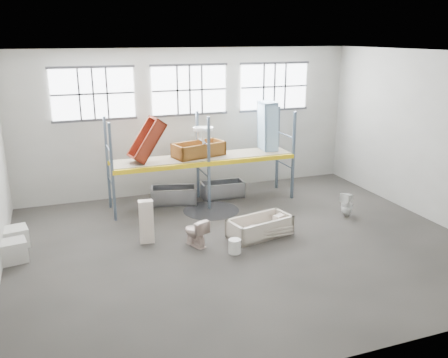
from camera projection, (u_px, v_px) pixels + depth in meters
name	position (u px, v px, depth m)	size (l,w,h in m)	color
floor	(243.00, 245.00, 12.83)	(12.00, 10.00, 0.10)	#49443F
ceiling	(245.00, 50.00, 11.34)	(12.00, 10.00, 0.10)	silver
wall_back	(189.00, 121.00, 16.62)	(12.00, 0.10, 5.00)	#A4A298
wall_front	(365.00, 226.00, 7.55)	(12.00, 0.10, 5.00)	#A09E94
wall_right	(433.00, 137.00, 14.07)	(0.10, 10.00, 5.00)	beige
window_left	(93.00, 94.00, 15.15)	(2.60, 0.04, 1.60)	white
window_mid	(189.00, 90.00, 16.20)	(2.60, 0.04, 1.60)	white
window_right	(274.00, 87.00, 17.26)	(2.60, 0.04, 1.60)	white
rack_upright_la	(112.00, 173.00, 14.00)	(0.08, 0.08, 3.00)	slate
rack_upright_lb	(107.00, 163.00, 15.08)	(0.08, 0.08, 3.00)	slate
rack_upright_ma	(209.00, 164.00, 14.98)	(0.08, 0.08, 3.00)	slate
rack_upright_mb	(198.00, 155.00, 16.06)	(0.08, 0.08, 3.00)	slate
rack_upright_ra	(293.00, 156.00, 15.97)	(0.08, 0.08, 3.00)	slate
rack_upright_rb	(277.00, 148.00, 17.05)	(0.08, 0.08, 3.00)	slate
rack_beam_front	(209.00, 164.00, 14.98)	(6.00, 0.10, 0.14)	yellow
rack_beam_back	(198.00, 155.00, 16.06)	(6.00, 0.10, 0.14)	yellow
shelf_deck	(203.00, 157.00, 15.50)	(5.90, 1.10, 0.03)	gray
wet_patch	(211.00, 210.00, 15.24)	(1.80, 1.80, 0.00)	black
bathtub_beige	(260.00, 227.00, 13.27)	(1.79, 0.84, 0.53)	beige
cistern_spare	(280.00, 221.00, 13.63)	(0.42, 0.20, 0.40)	beige
sink_in_tub	(251.00, 229.00, 13.35)	(0.43, 0.43, 0.15)	beige
toilet_beige	(195.00, 232.00, 12.61)	(0.43, 0.76, 0.77)	beige
cistern_tall	(146.00, 222.00, 12.75)	(0.38, 0.25, 1.19)	#F4E0CE
toilet_white	(347.00, 204.00, 14.66)	(0.35, 0.35, 0.77)	white
steel_tub_left	(174.00, 195.00, 15.84)	(1.51, 0.70, 0.55)	#B0B2B9
steel_tub_right	(222.00, 189.00, 16.47)	(1.47, 0.68, 0.54)	#AEB0B6
rust_tub_flat	(199.00, 150.00, 15.47)	(1.67, 0.78, 0.47)	#97581A
rust_tub_tilted	(147.00, 140.00, 14.65)	(1.44, 0.67, 0.40)	maroon
sink_on_shelf	(203.00, 143.00, 15.12)	(0.64, 0.49, 0.57)	white
blue_tub_upright	(268.00, 127.00, 16.23)	(1.70, 0.80, 0.48)	#95BEDF
bucket	(235.00, 246.00, 12.23)	(0.32, 0.32, 0.37)	silver
carton_near	(13.00, 251.00, 11.75)	(0.64, 0.55, 0.55)	beige
carton_far	(16.00, 237.00, 12.63)	(0.61, 0.61, 0.51)	silver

